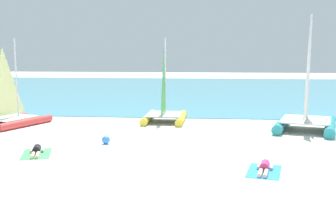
# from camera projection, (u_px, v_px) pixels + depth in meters

# --- Properties ---
(ground_plane) EXTENTS (120.00, 120.00, 0.00)m
(ground_plane) POSITION_uv_depth(u_px,v_px,m) (176.00, 119.00, 25.55)
(ground_plane) COLOR white
(ocean_water) EXTENTS (120.00, 40.00, 0.05)m
(ocean_water) POSITION_uv_depth(u_px,v_px,m) (190.00, 90.00, 45.34)
(ocean_water) COLOR #4C9EB7
(ocean_water) RESTS_ON ground
(sailboat_red) EXTENTS (3.55, 4.30, 4.82)m
(sailboat_red) POSITION_uv_depth(u_px,v_px,m) (12.00, 113.00, 23.08)
(sailboat_red) COLOR #CC3838
(sailboat_red) RESTS_ON ground
(sailboat_yellow) EXTENTS (2.45, 3.79, 4.92)m
(sailboat_yellow) POSITION_uv_depth(u_px,v_px,m) (164.00, 109.00, 24.35)
(sailboat_yellow) COLOR yellow
(sailboat_yellow) RESTS_ON ground
(sailboat_teal) EXTENTS (4.14, 5.26, 6.02)m
(sailboat_teal) POSITION_uv_depth(u_px,v_px,m) (306.00, 113.00, 21.67)
(sailboat_teal) COLOR teal
(sailboat_teal) RESTS_ON ground
(towel_left) EXTENTS (1.62, 2.14, 0.01)m
(towel_left) POSITION_uv_depth(u_px,v_px,m) (36.00, 154.00, 16.64)
(towel_left) COLOR #4CB266
(towel_left) RESTS_ON ground
(sunbather_left) EXTENTS (0.84, 1.54, 0.30)m
(sunbather_left) POSITION_uv_depth(u_px,v_px,m) (36.00, 150.00, 16.69)
(sunbather_left) COLOR black
(sunbather_left) RESTS_ON towel_left
(towel_right) EXTENTS (1.48, 2.09, 0.01)m
(towel_right) POSITION_uv_depth(u_px,v_px,m) (264.00, 171.00, 14.21)
(towel_right) COLOR #338CD8
(towel_right) RESTS_ON ground
(sunbather_right) EXTENTS (0.72, 1.56, 0.30)m
(sunbather_right) POSITION_uv_depth(u_px,v_px,m) (264.00, 167.00, 14.25)
(sunbather_right) COLOR #D83372
(sunbather_right) RESTS_ON towel_right
(beach_ball) EXTENTS (0.37, 0.37, 0.37)m
(beach_ball) POSITION_uv_depth(u_px,v_px,m) (106.00, 140.00, 18.44)
(beach_ball) COLOR #337FE5
(beach_ball) RESTS_ON ground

